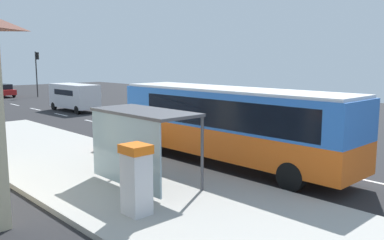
# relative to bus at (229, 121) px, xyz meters

# --- Properties ---
(ground_plane) EXTENTS (56.00, 92.00, 0.04)m
(ground_plane) POSITION_rel_bus_xyz_m (1.71, 14.56, -1.86)
(ground_plane) COLOR #262628
(sidewalk_platform) EXTENTS (6.20, 30.00, 0.18)m
(sidewalk_platform) POSITION_rel_bus_xyz_m (-4.69, 2.56, -1.75)
(sidewalk_platform) COLOR #ADAAA3
(sidewalk_platform) RESTS_ON ground
(lane_stripe_seg_0) EXTENTS (0.16, 2.20, 0.01)m
(lane_stripe_seg_0) POSITION_rel_bus_xyz_m (1.96, -5.44, -1.84)
(lane_stripe_seg_0) COLOR silver
(lane_stripe_seg_0) RESTS_ON ground
(lane_stripe_seg_1) EXTENTS (0.16, 2.20, 0.01)m
(lane_stripe_seg_1) POSITION_rel_bus_xyz_m (1.96, -0.44, -1.84)
(lane_stripe_seg_1) COLOR silver
(lane_stripe_seg_1) RESTS_ON ground
(lane_stripe_seg_2) EXTENTS (0.16, 2.20, 0.01)m
(lane_stripe_seg_2) POSITION_rel_bus_xyz_m (1.96, 4.56, -1.84)
(lane_stripe_seg_2) COLOR silver
(lane_stripe_seg_2) RESTS_ON ground
(lane_stripe_seg_3) EXTENTS (0.16, 2.20, 0.01)m
(lane_stripe_seg_3) POSITION_rel_bus_xyz_m (1.96, 9.56, -1.84)
(lane_stripe_seg_3) COLOR silver
(lane_stripe_seg_3) RESTS_ON ground
(lane_stripe_seg_4) EXTENTS (0.16, 2.20, 0.01)m
(lane_stripe_seg_4) POSITION_rel_bus_xyz_m (1.96, 14.56, -1.84)
(lane_stripe_seg_4) COLOR silver
(lane_stripe_seg_4) RESTS_ON ground
(lane_stripe_seg_5) EXTENTS (0.16, 2.20, 0.01)m
(lane_stripe_seg_5) POSITION_rel_bus_xyz_m (1.96, 19.56, -1.84)
(lane_stripe_seg_5) COLOR silver
(lane_stripe_seg_5) RESTS_ON ground
(lane_stripe_seg_6) EXTENTS (0.16, 2.20, 0.01)m
(lane_stripe_seg_6) POSITION_rel_bus_xyz_m (1.96, 24.56, -1.84)
(lane_stripe_seg_6) COLOR silver
(lane_stripe_seg_6) RESTS_ON ground
(lane_stripe_seg_7) EXTENTS (0.16, 2.20, 0.01)m
(lane_stripe_seg_7) POSITION_rel_bus_xyz_m (1.96, 29.56, -1.84)
(lane_stripe_seg_7) COLOR silver
(lane_stripe_seg_7) RESTS_ON ground
(bus) EXTENTS (2.59, 11.02, 3.21)m
(bus) POSITION_rel_bus_xyz_m (0.00, 0.00, 0.00)
(bus) COLOR orange
(bus) RESTS_ON ground
(white_van) EXTENTS (2.17, 5.26, 2.30)m
(white_van) POSITION_rel_bus_xyz_m (3.91, 20.98, -0.50)
(white_van) COLOR silver
(white_van) RESTS_ON ground
(sedan_near) EXTENTS (1.93, 4.44, 1.52)m
(sedan_near) POSITION_rel_bus_xyz_m (4.01, 39.16, -1.05)
(sedan_near) COLOR #A51919
(sedan_near) RESTS_ON ground
(ticket_machine) EXTENTS (0.66, 0.76, 1.94)m
(ticket_machine) POSITION_rel_bus_xyz_m (-6.28, -2.23, -0.67)
(ticket_machine) COLOR silver
(ticket_machine) RESTS_ON sidewalk_platform
(recycling_bin_green) EXTENTS (0.52, 0.52, 0.95)m
(recycling_bin_green) POSITION_rel_bus_xyz_m (-2.49, 3.46, -1.19)
(recycling_bin_green) COLOR green
(recycling_bin_green) RESTS_ON sidewalk_platform
(recycling_bin_blue) EXTENTS (0.52, 0.52, 0.95)m
(recycling_bin_blue) POSITION_rel_bus_xyz_m (-2.49, 4.16, -1.19)
(recycling_bin_blue) COLOR blue
(recycling_bin_blue) RESTS_ON sidewalk_platform
(recycling_bin_yellow) EXTENTS (0.52, 0.52, 0.95)m
(recycling_bin_yellow) POSITION_rel_bus_xyz_m (-2.49, 4.86, -1.19)
(recycling_bin_yellow) COLOR yellow
(recycling_bin_yellow) RESTS_ON sidewalk_platform
(recycling_bin_red) EXTENTS (0.52, 0.52, 0.95)m
(recycling_bin_red) POSITION_rel_bus_xyz_m (-2.49, 5.56, -1.19)
(recycling_bin_red) COLOR red
(recycling_bin_red) RESTS_ON sidewalk_platform
(traffic_light_near_side) EXTENTS (0.49, 0.28, 5.30)m
(traffic_light_near_side) POSITION_rel_bus_xyz_m (7.21, 36.36, 1.67)
(traffic_light_near_side) COLOR #2D2D2D
(traffic_light_near_side) RESTS_ON ground
(bus_shelter) EXTENTS (1.80, 4.00, 2.50)m
(bus_shelter) POSITION_rel_bus_xyz_m (-4.70, -0.09, 0.25)
(bus_shelter) COLOR #4C4C51
(bus_shelter) RESTS_ON sidewalk_platform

